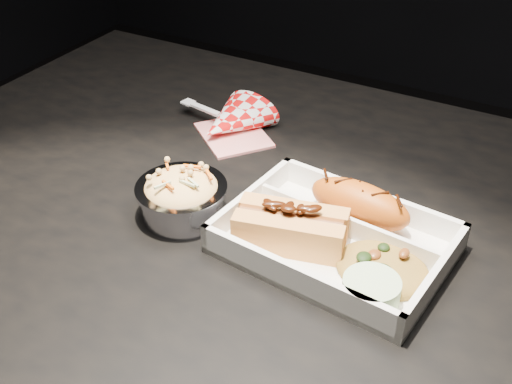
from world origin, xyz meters
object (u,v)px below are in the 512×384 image
food_tray (335,243)px  napkin_fork (231,122)px  fried_pastry (359,204)px  hotdog (291,225)px  dining_table (285,270)px  foil_coleslaw_cup (182,194)px

food_tray → napkin_fork: size_ratio=1.49×
fried_pastry → hotdog: bearing=-124.8°
dining_table → hotdog: bearing=-60.2°
napkin_fork → fried_pastry: bearing=-15.9°
dining_table → fried_pastry: bearing=16.0°
dining_table → hotdog: size_ratio=8.77×
dining_table → foil_coleslaw_cup: foil_coleslaw_cup is taller
fried_pastry → napkin_fork: 0.28m
dining_table → foil_coleslaw_cup: (-0.11, -0.06, 0.12)m
hotdog → dining_table: bearing=106.2°
hotdog → napkin_fork: 0.29m
dining_table → fried_pastry: fried_pastry is taller
hotdog → fried_pastry: bearing=41.6°
food_tray → napkin_fork: bearing=150.0°
foil_coleslaw_cup → napkin_fork: size_ratio=0.62×
food_tray → foil_coleslaw_cup: size_ratio=2.38×
hotdog → foil_coleslaw_cup: (-0.14, -0.01, -0.00)m
fried_pastry → foil_coleslaw_cup: 0.22m
dining_table → food_tray: bearing=-21.7°
fried_pastry → napkin_fork: bearing=153.7°
dining_table → napkin_fork: 0.25m
food_tray → hotdog: hotdog is taller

